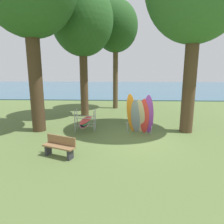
{
  "coord_description": "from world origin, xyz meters",
  "views": [
    {
      "loc": [
        -0.88,
        -9.69,
        3.49
      ],
      "look_at": [
        -1.42,
        1.65,
        1.1
      ],
      "focal_mm": 32.13,
      "sensor_mm": 36.0,
      "label": 1
    }
  ],
  "objects_px": {
    "leaning_board_pile": "(140,116)",
    "board_storage_rack": "(85,122)",
    "tree_mid_behind": "(116,27)",
    "park_bench": "(60,146)",
    "tree_far_left_back": "(82,21)"
  },
  "relations": [
    {
      "from": "leaning_board_pile",
      "to": "park_bench",
      "type": "xyz_separation_m",
      "value": [
        -3.52,
        -3.08,
        -0.6
      ]
    },
    {
      "from": "tree_mid_behind",
      "to": "park_bench",
      "type": "relative_size",
      "value": 6.44
    },
    {
      "from": "board_storage_rack",
      "to": "park_bench",
      "type": "distance_m",
      "value": 3.67
    },
    {
      "from": "tree_far_left_back",
      "to": "park_bench",
      "type": "distance_m",
      "value": 9.89
    },
    {
      "from": "tree_mid_behind",
      "to": "park_bench",
      "type": "height_order",
      "value": "tree_mid_behind"
    },
    {
      "from": "board_storage_rack",
      "to": "park_bench",
      "type": "height_order",
      "value": "board_storage_rack"
    },
    {
      "from": "leaning_board_pile",
      "to": "board_storage_rack",
      "type": "height_order",
      "value": "leaning_board_pile"
    },
    {
      "from": "tree_mid_behind",
      "to": "tree_far_left_back",
      "type": "relative_size",
      "value": 0.98
    },
    {
      "from": "tree_mid_behind",
      "to": "board_storage_rack",
      "type": "distance_m",
      "value": 9.8
    },
    {
      "from": "tree_mid_behind",
      "to": "tree_far_left_back",
      "type": "xyz_separation_m",
      "value": [
        -2.27,
        -3.26,
        -0.2
      ]
    },
    {
      "from": "leaning_board_pile",
      "to": "park_bench",
      "type": "height_order",
      "value": "leaning_board_pile"
    },
    {
      "from": "board_storage_rack",
      "to": "tree_mid_behind",
      "type": "bearing_deg",
      "value": 77.81
    },
    {
      "from": "leaning_board_pile",
      "to": "board_storage_rack",
      "type": "distance_m",
      "value": 3.21
    },
    {
      "from": "leaning_board_pile",
      "to": "park_bench",
      "type": "relative_size",
      "value": 1.57
    },
    {
      "from": "tree_mid_behind",
      "to": "leaning_board_pile",
      "type": "bearing_deg",
      "value": -78.38
    }
  ]
}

